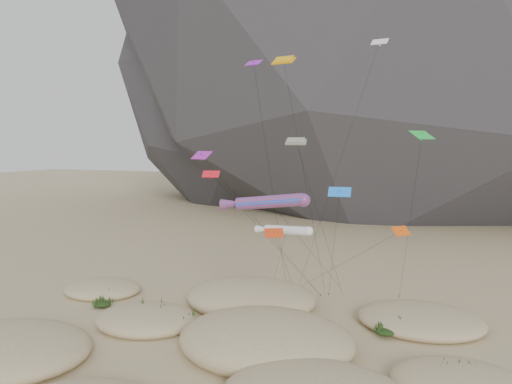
% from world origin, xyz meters
% --- Properties ---
extents(ground, '(500.00, 500.00, 0.00)m').
position_xyz_m(ground, '(0.00, 0.00, 0.00)').
color(ground, '#CCB789').
rests_on(ground, ground).
extents(dunes, '(51.74, 38.93, 4.43)m').
position_xyz_m(dunes, '(-1.40, 3.57, 0.76)').
color(dunes, '#CCB789').
rests_on(dunes, ground).
extents(dune_grass, '(41.80, 29.43, 1.51)m').
position_xyz_m(dune_grass, '(-1.60, 4.52, 0.83)').
color(dune_grass, black).
rests_on(dune_grass, ground).
extents(kite_stakes, '(21.51, 3.99, 0.30)m').
position_xyz_m(kite_stakes, '(2.44, 22.42, 0.15)').
color(kite_stakes, '#3F2D1E').
rests_on(kite_stakes, ground).
extents(rainbow_tube_kite, '(9.09, 17.74, 14.05)m').
position_xyz_m(rainbow_tube_kite, '(1.12, 7.90, 13.04)').
color(rainbow_tube_kite, red).
rests_on(rainbow_tube_kite, ground).
extents(white_tube_kite, '(9.57, 16.71, 10.61)m').
position_xyz_m(white_tube_kite, '(2.02, 10.79, 9.88)').
color(white_tube_kite, white).
rests_on(white_tube_kite, ground).
extents(orange_parafoil, '(4.96, 7.71, 28.46)m').
position_xyz_m(orange_parafoil, '(-0.25, 17.51, 27.63)').
color(orange_parafoil, orange).
rests_on(orange_parafoil, ground).
extents(multi_parafoil, '(3.85, 12.34, 19.27)m').
position_xyz_m(multi_parafoil, '(3.08, 11.39, 18.58)').
color(multi_parafoil, '#FF561A').
rests_on(multi_parafoil, ground).
extents(delta_kites, '(25.29, 16.52, 29.34)m').
position_xyz_m(delta_kites, '(4.25, 12.41, 16.88)').
color(delta_kites, purple).
rests_on(delta_kites, ground).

